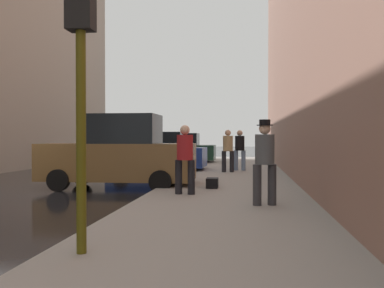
{
  "coord_description": "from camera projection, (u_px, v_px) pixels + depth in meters",
  "views": [
    {
      "loc": [
        6.49,
        -10.86,
        1.56
      ],
      "look_at": [
        4.51,
        4.63,
        1.31
      ],
      "focal_mm": 40.0,
      "sensor_mm": 36.0,
      "label": 1
    }
  ],
  "objects": [
    {
      "name": "ground_plane",
      "position": [
        6.0,
        195.0,
        11.62
      ],
      "size": [
        120.0,
        120.0,
        0.0
      ],
      "primitive_type": "plane",
      "color": "black"
    },
    {
      "name": "sidewalk",
      "position": [
        227.0,
        196.0,
        10.86
      ],
      "size": [
        4.0,
        40.0,
        0.15
      ],
      "primitive_type": "cube",
      "color": "gray",
      "rests_on": "ground_plane"
    },
    {
      "name": "parked_bronze_suv",
      "position": [
        119.0,
        155.0,
        13.01
      ],
      "size": [
        4.61,
        2.09,
        2.25
      ],
      "color": "brown",
      "rests_on": "ground_plane"
    },
    {
      "name": "parked_blue_sedan",
      "position": [
        159.0,
        153.0,
        18.79
      ],
      "size": [
        4.24,
        2.14,
        1.79
      ],
      "color": "navy",
      "rests_on": "ground_plane"
    },
    {
      "name": "parked_dark_green_sedan",
      "position": [
        179.0,
        150.0,
        24.49
      ],
      "size": [
        4.21,
        2.08,
        1.79
      ],
      "color": "#193828",
      "rests_on": "ground_plane"
    },
    {
      "name": "fire_hydrant",
      "position": [
        187.0,
        168.0,
        14.78
      ],
      "size": [
        0.42,
        0.22,
        0.7
      ],
      "color": "red",
      "rests_on": "sidewalk"
    },
    {
      "name": "traffic_light",
      "position": [
        81.0,
        38.0,
        5.16
      ],
      "size": [
        0.32,
        0.32,
        3.6
      ],
      "color": "#514C0F",
      "rests_on": "sidewalk"
    },
    {
      "name": "pedestrian_in_red_jacket",
      "position": [
        185.0,
        156.0,
        10.56
      ],
      "size": [
        0.51,
        0.43,
        1.71
      ],
      "color": "black",
      "rests_on": "sidewalk"
    },
    {
      "name": "pedestrian_with_beanie",
      "position": [
        265.0,
        158.0,
        8.85
      ],
      "size": [
        0.53,
        0.49,
        1.78
      ],
      "color": "#333338",
      "rests_on": "sidewalk"
    },
    {
      "name": "pedestrian_in_tan_coat",
      "position": [
        228.0,
        149.0,
        17.26
      ],
      "size": [
        0.52,
        0.46,
        1.71
      ],
      "color": "black",
      "rests_on": "sidewalk"
    },
    {
      "name": "pedestrian_in_jeans",
      "position": [
        240.0,
        148.0,
        18.16
      ],
      "size": [
        0.52,
        0.45,
        1.71
      ],
      "color": "#728CB2",
      "rests_on": "sidewalk"
    },
    {
      "name": "duffel_bag",
      "position": [
        212.0,
        183.0,
        11.86
      ],
      "size": [
        0.32,
        0.44,
        0.28
      ],
      "color": "black",
      "rests_on": "sidewalk"
    }
  ]
}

